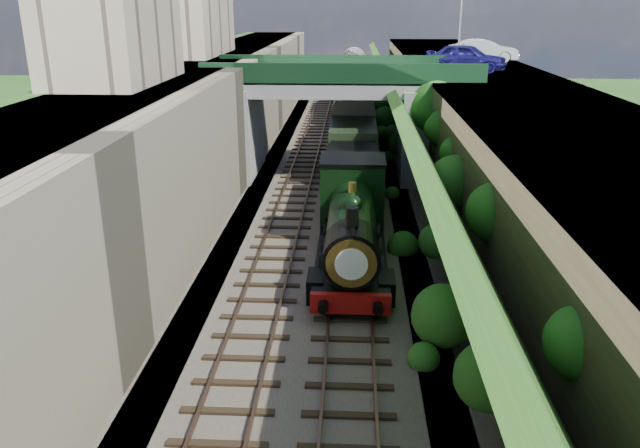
# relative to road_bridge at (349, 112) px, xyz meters

# --- Properties ---
(ground) EXTENTS (160.00, 160.00, 0.00)m
(ground) POSITION_rel_road_bridge_xyz_m (-0.94, -24.00, -4.08)
(ground) COLOR #1E4714
(ground) RESTS_ON ground
(trackbed) EXTENTS (10.00, 90.00, 0.20)m
(trackbed) POSITION_rel_road_bridge_xyz_m (-0.94, -4.00, -3.98)
(trackbed) COLOR #473F38
(trackbed) RESTS_ON ground
(retaining_wall) EXTENTS (1.00, 90.00, 7.00)m
(retaining_wall) POSITION_rel_road_bridge_xyz_m (-6.44, -4.00, -0.58)
(retaining_wall) COLOR #756B56
(retaining_wall) RESTS_ON ground
(street_plateau_left) EXTENTS (6.00, 90.00, 7.00)m
(street_plateau_left) POSITION_rel_road_bridge_xyz_m (-9.94, -4.00, -0.58)
(street_plateau_left) COLOR #262628
(street_plateau_left) RESTS_ON ground
(street_plateau_right) EXTENTS (8.00, 90.00, 6.25)m
(street_plateau_right) POSITION_rel_road_bridge_xyz_m (8.56, -4.00, -0.95)
(street_plateau_right) COLOR #262628
(street_plateau_right) RESTS_ON ground
(embankment_slope) EXTENTS (4.64, 90.00, 6.51)m
(embankment_slope) POSITION_rel_road_bridge_xyz_m (4.03, -6.09, -1.36)
(embankment_slope) COLOR #1E4714
(embankment_slope) RESTS_ON ground
(track_left) EXTENTS (2.50, 90.00, 0.20)m
(track_left) POSITION_rel_road_bridge_xyz_m (-2.94, -4.00, -3.83)
(track_left) COLOR black
(track_left) RESTS_ON trackbed
(track_right) EXTENTS (2.50, 90.00, 0.20)m
(track_right) POSITION_rel_road_bridge_xyz_m (0.26, -4.00, -3.83)
(track_right) COLOR black
(track_right) RESTS_ON trackbed
(road_bridge) EXTENTS (16.00, 6.40, 7.25)m
(road_bridge) POSITION_rel_road_bridge_xyz_m (0.00, 0.00, 0.00)
(road_bridge) COLOR gray
(road_bridge) RESTS_ON ground
(building_far) EXTENTS (5.00, 10.00, 6.00)m
(building_far) POSITION_rel_road_bridge_xyz_m (-11.44, 6.00, 5.92)
(building_far) COLOR gray
(building_far) RESTS_ON street_plateau_left
(building_near) EXTENTS (4.00, 8.00, 4.00)m
(building_near) POSITION_rel_road_bridge_xyz_m (-10.44, -10.00, 4.92)
(building_near) COLOR gray
(building_near) RESTS_ON street_plateau_left
(tree) EXTENTS (3.60, 3.80, 6.60)m
(tree) POSITION_rel_road_bridge_xyz_m (4.97, -1.92, 0.57)
(tree) COLOR black
(tree) RESTS_ON ground
(lamppost) EXTENTS (0.87, 0.15, 6.00)m
(lamppost) POSITION_rel_road_bridge_xyz_m (7.84, 8.97, 5.49)
(lamppost) COLOR gray
(lamppost) RESTS_ON street_plateau_right
(car_blue) EXTENTS (5.44, 3.53, 1.72)m
(car_blue) POSITION_rel_road_bridge_xyz_m (7.38, 3.14, 3.03)
(car_blue) COLOR navy
(car_blue) RESTS_ON street_plateau_right
(car_silver) EXTENTS (4.99, 1.81, 1.63)m
(car_silver) POSITION_rel_road_bridge_xyz_m (9.77, 9.99, 2.99)
(car_silver) COLOR silver
(car_silver) RESTS_ON street_plateau_right
(locomotive) EXTENTS (3.10, 10.22, 3.83)m
(locomotive) POSITION_rel_road_bridge_xyz_m (0.26, -14.62, -2.18)
(locomotive) COLOR black
(locomotive) RESTS_ON trackbed
(tender) EXTENTS (2.70, 6.00, 3.05)m
(tender) POSITION_rel_road_bridge_xyz_m (0.26, -7.26, -2.46)
(tender) COLOR black
(tender) RESTS_ON trackbed
(coach_front) EXTENTS (2.90, 18.00, 3.70)m
(coach_front) POSITION_rel_road_bridge_xyz_m (0.26, 5.34, -2.03)
(coach_front) COLOR black
(coach_front) RESTS_ON trackbed
(coach_middle) EXTENTS (2.90, 18.00, 3.70)m
(coach_middle) POSITION_rel_road_bridge_xyz_m (0.26, 24.14, -2.03)
(coach_middle) COLOR black
(coach_middle) RESTS_ON trackbed
(coach_rear) EXTENTS (2.90, 18.00, 3.70)m
(coach_rear) POSITION_rel_road_bridge_xyz_m (0.26, 42.94, -2.03)
(coach_rear) COLOR black
(coach_rear) RESTS_ON trackbed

